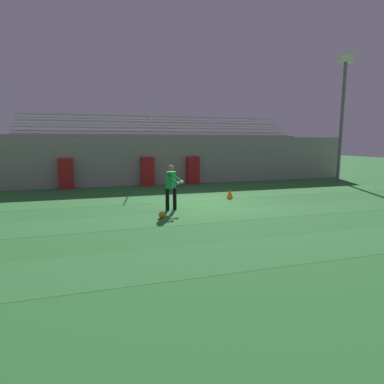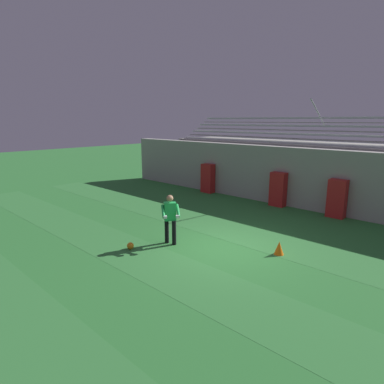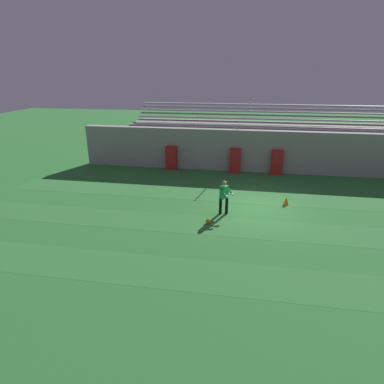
{
  "view_description": "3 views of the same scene",
  "coord_description": "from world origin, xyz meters",
  "px_view_note": "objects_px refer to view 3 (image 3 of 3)",
  "views": [
    {
      "loc": [
        -4.3,
        -12.29,
        2.51
      ],
      "look_at": [
        -0.94,
        -1.35,
        0.71
      ],
      "focal_mm": 30.0,
      "sensor_mm": 36.0,
      "label": 1
    },
    {
      "loc": [
        5.78,
        -7.81,
        4.04
      ],
      "look_at": [
        -1.08,
        -0.41,
        1.77
      ],
      "focal_mm": 30.0,
      "sensor_mm": 36.0,
      "label": 2
    },
    {
      "loc": [
        -0.77,
        -15.03,
        6.46
      ],
      "look_at": [
        -3.0,
        -1.72,
        1.34
      ],
      "focal_mm": 30.0,
      "sensor_mm": 36.0,
      "label": 3
    }
  ],
  "objects_px": {
    "padding_pillar_gate_right": "(277,163)",
    "goalkeeper": "(224,195)",
    "padding_pillar_far_left": "(171,158)",
    "traffic_cone": "(286,201)",
    "padding_pillar_gate_left": "(235,161)",
    "soccer_ball": "(208,221)"
  },
  "relations": [
    {
      "from": "padding_pillar_gate_right",
      "to": "goalkeeper",
      "type": "bearing_deg",
      "value": -113.36
    },
    {
      "from": "padding_pillar_far_left",
      "to": "traffic_cone",
      "type": "xyz_separation_m",
      "value": [
        7.22,
        -5.19,
        -0.6
      ]
    },
    {
      "from": "padding_pillar_gate_right",
      "to": "traffic_cone",
      "type": "height_order",
      "value": "padding_pillar_gate_right"
    },
    {
      "from": "padding_pillar_gate_left",
      "to": "padding_pillar_far_left",
      "type": "xyz_separation_m",
      "value": [
        -4.38,
        0.0,
        0.0
      ]
    },
    {
      "from": "padding_pillar_gate_right",
      "to": "soccer_ball",
      "type": "xyz_separation_m",
      "value": [
        -3.58,
        -8.04,
        -0.7
      ]
    },
    {
      "from": "soccer_ball",
      "to": "traffic_cone",
      "type": "distance_m",
      "value": 4.67
    },
    {
      "from": "padding_pillar_gate_left",
      "to": "traffic_cone",
      "type": "bearing_deg",
      "value": -61.29
    },
    {
      "from": "padding_pillar_gate_left",
      "to": "traffic_cone",
      "type": "height_order",
      "value": "padding_pillar_gate_left"
    },
    {
      "from": "soccer_ball",
      "to": "goalkeeper",
      "type": "bearing_deg",
      "value": 62.5
    },
    {
      "from": "goalkeeper",
      "to": "soccer_ball",
      "type": "xyz_separation_m",
      "value": [
        -0.62,
        -1.19,
        -0.84
      ]
    },
    {
      "from": "padding_pillar_far_left",
      "to": "soccer_ball",
      "type": "bearing_deg",
      "value": -66.34
    },
    {
      "from": "padding_pillar_far_left",
      "to": "traffic_cone",
      "type": "bearing_deg",
      "value": -35.71
    },
    {
      "from": "goalkeeper",
      "to": "soccer_ball",
      "type": "relative_size",
      "value": 7.59
    },
    {
      "from": "padding_pillar_gate_left",
      "to": "goalkeeper",
      "type": "xyz_separation_m",
      "value": [
        -0.24,
        -6.85,
        0.14
      ]
    },
    {
      "from": "padding_pillar_gate_left",
      "to": "goalkeeper",
      "type": "distance_m",
      "value": 6.86
    },
    {
      "from": "padding_pillar_gate_left",
      "to": "padding_pillar_far_left",
      "type": "height_order",
      "value": "same"
    },
    {
      "from": "padding_pillar_far_left",
      "to": "soccer_ball",
      "type": "height_order",
      "value": "padding_pillar_far_left"
    },
    {
      "from": "goalkeeper",
      "to": "padding_pillar_far_left",
      "type": "bearing_deg",
      "value": 121.14
    },
    {
      "from": "padding_pillar_far_left",
      "to": "soccer_ball",
      "type": "distance_m",
      "value": 8.8
    },
    {
      "from": "padding_pillar_gate_left",
      "to": "padding_pillar_far_left",
      "type": "relative_size",
      "value": 1.0
    },
    {
      "from": "goalkeeper",
      "to": "traffic_cone",
      "type": "distance_m",
      "value": 3.58
    },
    {
      "from": "padding_pillar_gate_left",
      "to": "traffic_cone",
      "type": "xyz_separation_m",
      "value": [
        2.84,
        -5.19,
        -0.6
      ]
    }
  ]
}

